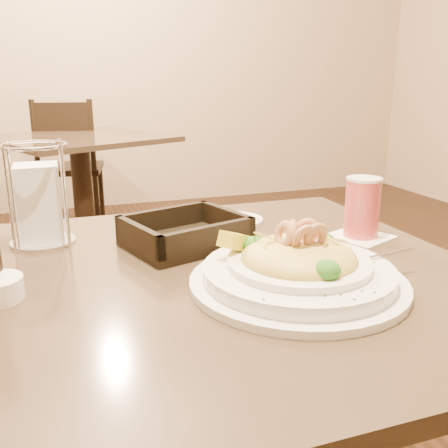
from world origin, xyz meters
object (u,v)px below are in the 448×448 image
object	(u,v)px
drink_glass	(362,208)
napkin_caddy	(39,201)
bread_basket	(185,235)
main_table	(227,381)
pasta_bowl	(298,268)
dining_chair_far	(69,163)
background_table	(81,174)
side_plate	(234,220)

from	to	relation	value
drink_glass	napkin_caddy	world-z (taller)	napkin_caddy
bread_basket	napkin_caddy	size ratio (longest dim) A/B	1.28
main_table	napkin_caddy	xyz separation A→B (m)	(-0.31, 0.27, 0.32)
pasta_bowl	dining_chair_far	bearing A→B (deg)	94.92
background_table	dining_chair_far	world-z (taller)	dining_chair_far
dining_chair_far	bread_basket	bearing A→B (deg)	103.53
napkin_caddy	bread_basket	bearing A→B (deg)	-22.42
background_table	bread_basket	distance (m)	2.18
background_table	napkin_caddy	size ratio (longest dim) A/B	5.70
pasta_bowl	main_table	bearing A→B (deg)	127.72
main_table	background_table	size ratio (longest dim) A/B	0.75
dining_chair_far	drink_glass	bearing A→B (deg)	111.23
bread_basket	dining_chair_far	bearing A→B (deg)	92.79
napkin_caddy	side_plate	bearing A→B (deg)	2.35
main_table	side_plate	bearing A→B (deg)	67.61
background_table	napkin_caddy	distance (m)	2.08
drink_glass	napkin_caddy	distance (m)	0.67
pasta_bowl	background_table	bearing A→B (deg)	94.69
drink_glass	side_plate	bearing A→B (deg)	137.22
drink_glass	main_table	bearing A→B (deg)	-165.63
bread_basket	napkin_caddy	distance (m)	0.31
drink_glass	background_table	bearing A→B (deg)	101.41
bread_basket	side_plate	distance (m)	0.20
pasta_bowl	drink_glass	xyz separation A→B (m)	(0.25, 0.19, 0.03)
pasta_bowl	napkin_caddy	world-z (taller)	napkin_caddy
main_table	dining_chair_far	world-z (taller)	dining_chair_far
dining_chair_far	background_table	bearing A→B (deg)	106.84
dining_chair_far	pasta_bowl	size ratio (longest dim) A/B	2.34
pasta_bowl	drink_glass	world-z (taller)	drink_glass
dining_chair_far	pasta_bowl	xyz separation A→B (m)	(0.25, -2.90, 0.26)
dining_chair_far	bread_basket	distance (m)	2.65
dining_chair_far	napkin_caddy	distance (m)	2.55
main_table	background_table	xyz separation A→B (m)	(-0.12, 2.32, 0.00)
main_table	dining_chair_far	size ratio (longest dim) A/B	0.97
main_table	background_table	bearing A→B (deg)	92.85
dining_chair_far	side_plate	distance (m)	2.53
drink_glass	dining_chair_far	bearing A→B (deg)	100.49
main_table	bread_basket	xyz separation A→B (m)	(-0.04, 0.16, 0.25)
main_table	drink_glass	size ratio (longest dim) A/B	5.98
main_table	pasta_bowl	xyz separation A→B (m)	(0.08, -0.11, 0.26)
main_table	drink_glass	distance (m)	0.45
dining_chair_far	drink_glass	distance (m)	2.77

